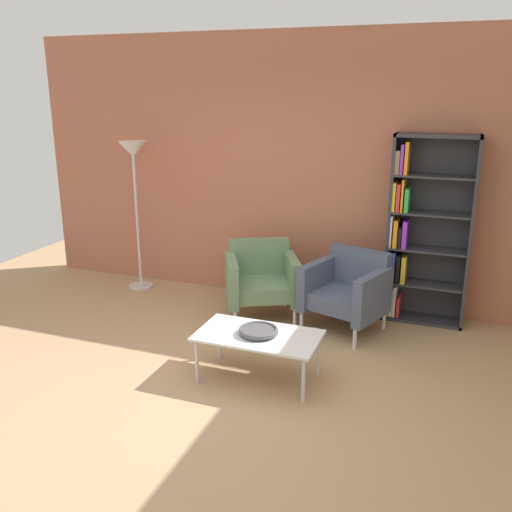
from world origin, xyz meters
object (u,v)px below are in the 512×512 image
at_px(bookshelf_tall, 421,232).
at_px(floor_lamp_torchiere, 134,167).
at_px(armchair_corner_red, 348,289).
at_px(decorative_bowl, 258,330).
at_px(armchair_by_bookshelf, 261,278).
at_px(coffee_table_low, 258,338).

height_order(bookshelf_tall, floor_lamp_torchiere, bookshelf_tall).
xyz_separation_m(armchair_corner_red, floor_lamp_torchiere, (-2.58, 0.34, 1.03)).
height_order(decorative_bowl, armchair_corner_red, armchair_corner_red).
distance_m(decorative_bowl, armchair_corner_red, 1.35).
bearing_deg(decorative_bowl, floor_lamp_torchiere, 142.85).
distance_m(bookshelf_tall, armchair_by_bookshelf, 1.68).
bearing_deg(bookshelf_tall, armchair_corner_red, -140.88).
bearing_deg(decorative_bowl, bookshelf_tall, 58.33).
relative_size(bookshelf_tall, decorative_bowl, 5.94).
bearing_deg(decorative_bowl, armchair_corner_red, 69.46).
relative_size(coffee_table_low, armchair_by_bookshelf, 1.08).
distance_m(bookshelf_tall, coffee_table_low, 2.14).
bearing_deg(armchair_corner_red, bookshelf_tall, 57.90).
distance_m(coffee_table_low, floor_lamp_torchiere, 2.86).
relative_size(decorative_bowl, armchair_corner_red, 0.36).
relative_size(bookshelf_tall, armchair_by_bookshelf, 2.06).
distance_m(coffee_table_low, decorative_bowl, 0.07).
bearing_deg(floor_lamp_torchiere, armchair_by_bookshelf, -10.98).
relative_size(decorative_bowl, armchair_by_bookshelf, 0.35).
bearing_deg(armchair_corner_red, coffee_table_low, -91.76).
bearing_deg(bookshelf_tall, floor_lamp_torchiere, -177.11).
height_order(coffee_table_low, armchair_by_bookshelf, armchair_by_bookshelf).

